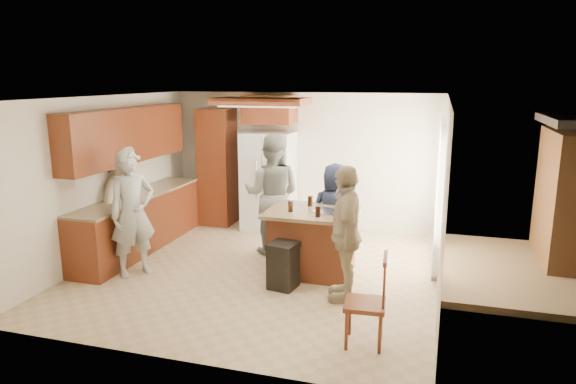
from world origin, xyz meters
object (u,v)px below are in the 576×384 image
(refrigerator, at_px, (269,181))
(trash_bin, at_px, (283,265))
(kitchen_island, at_px, (313,241))
(spindle_chair, at_px, (367,304))
(person_behind_right, at_px, (335,213))
(person_side_right, at_px, (345,233))
(person_front_left, at_px, (133,214))
(person_behind_left, at_px, (272,194))
(person_counter, at_px, (123,200))

(refrigerator, xyz_separation_m, trash_bin, (1.06, -2.58, -0.58))
(kitchen_island, bearing_deg, spindle_chair, -60.67)
(person_behind_right, bearing_deg, person_side_right, 89.57)
(person_front_left, bearing_deg, spindle_chair, -71.16)
(person_behind_left, height_order, person_behind_right, person_behind_left)
(person_behind_right, bearing_deg, person_behind_left, -25.12)
(person_behind_left, bearing_deg, spindle_chair, 121.98)
(person_side_right, bearing_deg, person_behind_right, -173.76)
(person_side_right, distance_m, spindle_chair, 1.24)
(person_side_right, relative_size, refrigerator, 0.96)
(person_front_left, relative_size, person_behind_right, 1.17)
(refrigerator, bearing_deg, trash_bin, -67.63)
(person_front_left, bearing_deg, person_counter, 77.56)
(person_front_left, distance_m, person_counter, 0.97)
(person_behind_right, height_order, trash_bin, person_behind_right)
(trash_bin, bearing_deg, person_behind_right, 69.06)
(person_side_right, xyz_separation_m, person_counter, (-3.66, 0.70, 0.02))
(refrigerator, relative_size, spindle_chair, 1.81)
(person_front_left, xyz_separation_m, person_counter, (-0.65, 0.73, -0.01))
(kitchen_island, bearing_deg, refrigerator, 124.11)
(person_behind_left, distance_m, person_side_right, 2.02)
(person_side_right, bearing_deg, person_front_left, -100.11)
(person_behind_left, height_order, trash_bin, person_behind_left)
(person_behind_right, xyz_separation_m, person_counter, (-3.28, -0.58, 0.12))
(person_front_left, distance_m, spindle_chair, 3.63)
(person_counter, bearing_deg, person_behind_right, -92.92)
(person_front_left, height_order, kitchen_island, person_front_left)
(refrigerator, xyz_separation_m, kitchen_island, (1.31, -1.93, -0.43))
(person_front_left, relative_size, person_counter, 1.01)
(spindle_chair, bearing_deg, person_behind_right, 109.06)
(person_side_right, height_order, refrigerator, refrigerator)
(person_behind_left, xyz_separation_m, person_counter, (-2.24, -0.73, -0.07))
(spindle_chair, bearing_deg, person_behind_left, 126.47)
(person_behind_left, relative_size, trash_bin, 3.05)
(person_counter, distance_m, trash_bin, 2.94)
(person_front_left, relative_size, person_behind_left, 0.93)
(kitchen_island, bearing_deg, trash_bin, -110.80)
(person_front_left, bearing_deg, trash_bin, -50.95)
(person_side_right, bearing_deg, spindle_chair, 11.06)
(person_behind_left, height_order, refrigerator, person_behind_left)
(person_side_right, xyz_separation_m, trash_bin, (-0.84, 0.09, -0.55))
(person_behind_left, xyz_separation_m, refrigerator, (-0.48, 1.25, -0.06))
(person_behind_left, xyz_separation_m, kitchen_island, (0.83, -0.68, -0.49))
(person_behind_left, bearing_deg, person_front_left, 37.87)
(person_side_right, relative_size, kitchen_island, 1.35)
(person_behind_left, bearing_deg, person_counter, 13.46)
(kitchen_island, relative_size, trash_bin, 2.03)
(person_behind_left, relative_size, person_side_right, 1.11)
(person_behind_left, relative_size, kitchen_island, 1.50)
(refrigerator, distance_m, trash_bin, 2.85)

